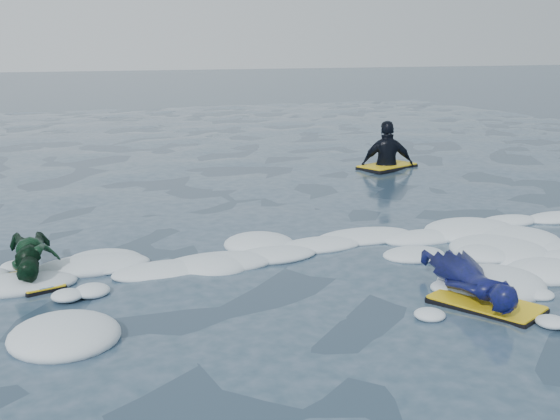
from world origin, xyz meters
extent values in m
plane|color=#1A2A3F|center=(0.00, 0.00, 0.00)|extent=(120.00, 120.00, 0.00)
cube|color=black|center=(2.33, -0.80, 0.04)|extent=(0.95, 1.16, 0.05)
cube|color=yellow|center=(2.33, -0.80, 0.07)|extent=(0.92, 1.13, 0.02)
imported|color=#0D0E60|center=(2.33, -0.55, 0.22)|extent=(0.78, 1.59, 0.36)
cube|color=black|center=(-1.61, 1.45, 0.03)|extent=(0.60, 0.84, 0.04)
cube|color=yellow|center=(-1.61, 1.45, 0.05)|extent=(0.58, 0.82, 0.01)
cube|color=blue|center=(-1.61, 1.45, 0.06)|extent=(0.32, 0.73, 0.00)
imported|color=#0E351D|center=(-1.61, 1.65, 0.24)|extent=(0.64, 1.17, 0.43)
cube|color=black|center=(5.22, 6.20, 0.04)|extent=(1.37, 1.06, 0.06)
cube|color=yellow|center=(5.22, 6.20, 0.08)|extent=(1.33, 1.02, 0.02)
imported|color=black|center=(5.22, 6.20, 0.06)|extent=(1.14, 0.72, 1.81)
camera|label=1|loc=(-1.70, -5.92, 2.44)|focal=45.00mm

